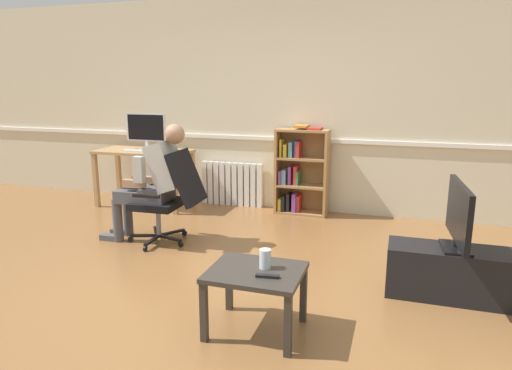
# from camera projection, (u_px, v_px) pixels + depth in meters

# --- Properties ---
(ground_plane) EXTENTS (18.00, 18.00, 0.00)m
(ground_plane) POSITION_uv_depth(u_px,v_px,m) (206.00, 291.00, 3.65)
(ground_plane) COLOR brown
(back_wall) EXTENTS (12.00, 0.13, 2.70)m
(back_wall) POSITION_uv_depth(u_px,v_px,m) (288.00, 105.00, 5.81)
(back_wall) COLOR beige
(back_wall) RESTS_ON ground_plane
(computer_desk) EXTENTS (1.25, 0.60, 0.76)m
(computer_desk) POSITION_uv_depth(u_px,v_px,m) (144.00, 159.00, 6.05)
(computer_desk) COLOR tan
(computer_desk) RESTS_ON ground_plane
(imac_monitor) EXTENTS (0.58, 0.14, 0.48)m
(imac_monitor) POSITION_uv_depth(u_px,v_px,m) (146.00, 129.00, 6.04)
(imac_monitor) COLOR silver
(imac_monitor) RESTS_ON computer_desk
(keyboard) EXTENTS (0.40, 0.12, 0.02)m
(keyboard) POSITION_uv_depth(u_px,v_px,m) (137.00, 151.00, 5.90)
(keyboard) COLOR silver
(keyboard) RESTS_ON computer_desk
(computer_mouse) EXTENTS (0.06, 0.10, 0.03)m
(computer_mouse) POSITION_uv_depth(u_px,v_px,m) (158.00, 151.00, 5.83)
(computer_mouse) COLOR white
(computer_mouse) RESTS_ON computer_desk
(bookshelf) EXTENTS (0.66, 0.29, 1.12)m
(bookshelf) POSITION_uv_depth(u_px,v_px,m) (299.00, 173.00, 5.74)
(bookshelf) COLOR #AD7F4C
(bookshelf) RESTS_ON ground_plane
(radiator) EXTENTS (0.86, 0.08, 0.58)m
(radiator) POSITION_uv_depth(u_px,v_px,m) (232.00, 184.00, 6.16)
(radiator) COLOR white
(radiator) RESTS_ON ground_plane
(office_chair) EXTENTS (0.79, 0.62, 0.98)m
(office_chair) POSITION_uv_depth(u_px,v_px,m) (171.00, 194.00, 4.63)
(office_chair) COLOR black
(office_chair) RESTS_ON ground_plane
(person_seated) EXTENTS (0.96, 0.40, 1.24)m
(person_seated) POSITION_uv_depth(u_px,v_px,m) (153.00, 180.00, 4.66)
(person_seated) COLOR #4C4C51
(person_seated) RESTS_ON ground_plane
(tv_stand) EXTENTS (0.98, 0.36, 0.40)m
(tv_stand) POSITION_uv_depth(u_px,v_px,m) (453.00, 273.00, 3.51)
(tv_stand) COLOR black
(tv_stand) RESTS_ON ground_plane
(tv_screen) EXTENTS (0.22, 0.77, 0.51)m
(tv_screen) POSITION_uv_depth(u_px,v_px,m) (459.00, 216.00, 3.41)
(tv_screen) COLOR black
(tv_screen) RESTS_ON tv_stand
(coffee_table) EXTENTS (0.61, 0.51, 0.44)m
(coffee_table) POSITION_uv_depth(u_px,v_px,m) (256.00, 280.00, 2.99)
(coffee_table) COLOR #332D28
(coffee_table) RESTS_ON ground_plane
(drinking_glass) EXTENTS (0.08, 0.08, 0.13)m
(drinking_glass) POSITION_uv_depth(u_px,v_px,m) (265.00, 259.00, 2.99)
(drinking_glass) COLOR silver
(drinking_glass) RESTS_ON coffee_table
(spare_remote) EXTENTS (0.15, 0.06, 0.02)m
(spare_remote) POSITION_uv_depth(u_px,v_px,m) (267.00, 276.00, 2.86)
(spare_remote) COLOR black
(spare_remote) RESTS_ON coffee_table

